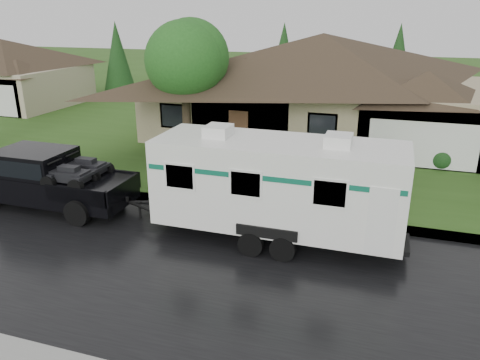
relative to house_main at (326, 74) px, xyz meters
name	(u,v)px	position (x,y,z in m)	size (l,w,h in m)	color
ground	(189,233)	(-2.29, -13.84, -3.59)	(140.00, 140.00, 0.00)	#2D5219
road	(161,262)	(-2.29, -15.84, -3.59)	(140.00, 8.00, 0.01)	black
curb	(214,205)	(-2.29, -11.59, -3.52)	(140.00, 0.50, 0.15)	gray
lawn	(288,128)	(-2.29, 1.16, -3.52)	(140.00, 26.00, 0.15)	#2D5219
house_main	(326,74)	(0.00, 0.00, 0.00)	(19.44, 10.80, 6.90)	#9E8A6B
house_far	(6,67)	(-24.07, 2.02, -0.62)	(10.80, 8.64, 5.80)	tan
tree_left_green	(185,65)	(-5.73, -6.16, 0.93)	(3.81, 3.81, 6.31)	#382B1E
shrub_row	(303,146)	(-0.29, -4.54, -2.94)	(13.60, 1.00, 1.00)	#143814
pickup_truck	(43,177)	(-8.28, -13.36, -2.44)	(6.45, 2.45, 2.15)	black
travel_trailer	(278,183)	(0.54, -13.36, -1.70)	(7.96, 2.80, 3.57)	white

